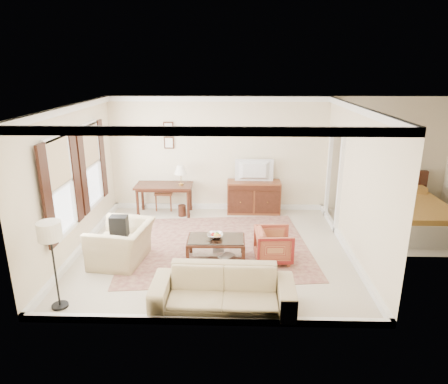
{
  "coord_description": "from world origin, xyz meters",
  "views": [
    {
      "loc": [
        0.42,
        -7.43,
        3.63
      ],
      "look_at": [
        0.2,
        0.3,
        1.15
      ],
      "focal_mm": 32.0,
      "sensor_mm": 36.0,
      "label": 1
    }
  ],
  "objects_px": {
    "tv": "(254,164)",
    "striped_armchair": "(274,244)",
    "writing_desk": "(164,189)",
    "club_armchair": "(121,237)",
    "coffee_table": "(216,243)",
    "sideboard": "(254,197)",
    "sofa": "(223,284)"
  },
  "relations": [
    {
      "from": "striped_armchair",
      "to": "club_armchair",
      "type": "relative_size",
      "value": 0.61
    },
    {
      "from": "coffee_table",
      "to": "striped_armchair",
      "type": "xyz_separation_m",
      "value": [
        1.11,
        0.03,
        -0.0
      ]
    },
    {
      "from": "writing_desk",
      "to": "coffee_table",
      "type": "distance_m",
      "value": 2.9
    },
    {
      "from": "striped_armchair",
      "to": "club_armchair",
      "type": "distance_m",
      "value": 2.91
    },
    {
      "from": "writing_desk",
      "to": "striped_armchair",
      "type": "height_order",
      "value": "writing_desk"
    },
    {
      "from": "writing_desk",
      "to": "club_armchair",
      "type": "distance_m",
      "value": 2.63
    },
    {
      "from": "sideboard",
      "to": "striped_armchair",
      "type": "xyz_separation_m",
      "value": [
        0.27,
        -2.65,
        -0.06
      ]
    },
    {
      "from": "coffee_table",
      "to": "sideboard",
      "type": "bearing_deg",
      "value": 72.69
    },
    {
      "from": "writing_desk",
      "to": "striped_armchair",
      "type": "bearing_deg",
      "value": -44.52
    },
    {
      "from": "tv",
      "to": "striped_armchair",
      "type": "height_order",
      "value": "tv"
    },
    {
      "from": "writing_desk",
      "to": "tv",
      "type": "relative_size",
      "value": 1.54
    },
    {
      "from": "sideboard",
      "to": "club_armchair",
      "type": "height_order",
      "value": "club_armchair"
    },
    {
      "from": "tv",
      "to": "club_armchair",
      "type": "xyz_separation_m",
      "value": [
        -2.63,
        -2.74,
        -0.77
      ]
    },
    {
      "from": "coffee_table",
      "to": "sofa",
      "type": "xyz_separation_m",
      "value": [
        0.18,
        -1.6,
        0.07
      ]
    },
    {
      "from": "sideboard",
      "to": "club_armchair",
      "type": "bearing_deg",
      "value": -133.63
    },
    {
      "from": "club_armchair",
      "to": "sofa",
      "type": "distance_m",
      "value": 2.49
    },
    {
      "from": "sideboard",
      "to": "striped_armchair",
      "type": "distance_m",
      "value": 2.66
    },
    {
      "from": "coffee_table",
      "to": "club_armchair",
      "type": "relative_size",
      "value": 0.95
    },
    {
      "from": "coffee_table",
      "to": "striped_armchair",
      "type": "relative_size",
      "value": 1.56
    },
    {
      "from": "coffee_table",
      "to": "sofa",
      "type": "bearing_deg",
      "value": -83.56
    },
    {
      "from": "coffee_table",
      "to": "sofa",
      "type": "height_order",
      "value": "sofa"
    },
    {
      "from": "striped_armchair",
      "to": "sofa",
      "type": "xyz_separation_m",
      "value": [
        -0.93,
        -1.62,
        0.08
      ]
    },
    {
      "from": "coffee_table",
      "to": "striped_armchair",
      "type": "distance_m",
      "value": 1.11
    },
    {
      "from": "writing_desk",
      "to": "striped_armchair",
      "type": "distance_m",
      "value": 3.55
    },
    {
      "from": "coffee_table",
      "to": "club_armchair",
      "type": "xyz_separation_m",
      "value": [
        -1.8,
        -0.09,
        0.15
      ]
    },
    {
      "from": "sideboard",
      "to": "coffee_table",
      "type": "height_order",
      "value": "sideboard"
    },
    {
      "from": "coffee_table",
      "to": "striped_armchair",
      "type": "bearing_deg",
      "value": 1.38
    },
    {
      "from": "striped_armchair",
      "to": "coffee_table",
      "type": "bearing_deg",
      "value": 88.35
    },
    {
      "from": "sideboard",
      "to": "tv",
      "type": "height_order",
      "value": "tv"
    },
    {
      "from": "tv",
      "to": "club_armchair",
      "type": "relative_size",
      "value": 0.79
    },
    {
      "from": "sideboard",
      "to": "sofa",
      "type": "bearing_deg",
      "value": -98.69
    },
    {
      "from": "tv",
      "to": "club_armchair",
      "type": "height_order",
      "value": "tv"
    }
  ]
}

